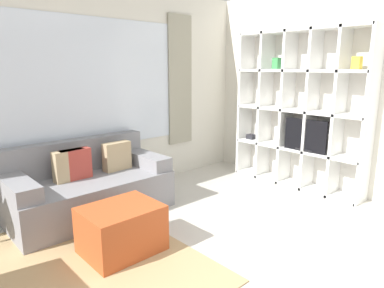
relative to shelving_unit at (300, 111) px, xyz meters
name	(u,v)px	position (x,y,z in m)	size (l,w,h in m)	color
wall_back	(74,92)	(-2.52, 1.56, 0.29)	(6.54, 0.11, 2.70)	silver
wall_right	(307,89)	(0.18, 0.02, 0.28)	(0.07, 4.22, 2.70)	silver
area_rug	(51,278)	(-3.47, 0.09, -1.06)	(2.29, 2.19, 0.01)	tan
shelving_unit	(300,111)	(0.00, 0.00, 0.00)	(0.35, 1.90, 2.15)	silver
couch_main	(88,187)	(-2.65, 1.08, -0.76)	(1.75, 0.89, 0.82)	gray
ottoman	(121,229)	(-2.83, 0.07, -0.85)	(0.67, 0.54, 0.44)	#B74C23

